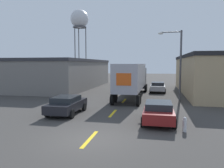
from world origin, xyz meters
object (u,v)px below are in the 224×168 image
(semi_truck, at_px, (133,77))
(fire_hydrant, at_px, (185,124))
(parked_car_right_near, at_px, (158,111))
(parked_car_right_far, at_px, (158,87))
(water_tower, at_px, (80,20))
(street_lamp, at_px, (178,60))
(parked_car_left_near, at_px, (67,104))

(semi_truck, xyz_separation_m, fire_hydrant, (4.32, -12.84, -1.88))
(parked_car_right_near, distance_m, fire_hydrant, 2.29)
(parked_car_right_near, relative_size, fire_hydrant, 5.06)
(parked_car_right_near, height_order, fire_hydrant, parked_car_right_near)
(parked_car_right_far, height_order, water_tower, water_tower)
(parked_car_right_near, bearing_deg, street_lamp, 78.07)
(parked_car_right_far, relative_size, street_lamp, 0.59)
(semi_truck, relative_size, parked_car_right_near, 3.14)
(semi_truck, distance_m, street_lamp, 5.55)
(fire_hydrant, bearing_deg, parked_car_right_near, 129.35)
(street_lamp, bearing_deg, fire_hydrant, -92.56)
(street_lamp, relative_size, fire_hydrant, 8.54)
(parked_car_right_near, relative_size, parked_car_left_near, 1.00)
(street_lamp, bearing_deg, water_tower, 121.35)
(parked_car_left_near, distance_m, water_tower, 56.14)
(parked_car_right_far, distance_m, street_lamp, 7.90)
(parked_car_right_near, xyz_separation_m, parked_car_right_far, (0.00, 15.92, 0.00))
(parked_car_left_near, height_order, street_lamp, street_lamp)
(parked_car_left_near, distance_m, street_lamp, 12.39)
(semi_truck, relative_size, water_tower, 0.65)
(fire_hydrant, bearing_deg, street_lamp, 87.44)
(parked_car_left_near, bearing_deg, water_tower, 108.76)
(parked_car_right_far, xyz_separation_m, water_tower, (-24.09, 35.88, 16.93))
(semi_truck, bearing_deg, parked_car_left_near, -110.95)
(semi_truck, height_order, parked_car_right_far, semi_truck)
(water_tower, relative_size, street_lamp, 2.87)
(semi_truck, xyz_separation_m, street_lamp, (4.81, -1.99, 1.94))
(semi_truck, xyz_separation_m, water_tower, (-21.21, 40.71, 15.36))
(water_tower, height_order, street_lamp, water_tower)
(parked_car_left_near, xyz_separation_m, fire_hydrant, (8.31, -2.86, -0.32))
(parked_car_right_near, bearing_deg, fire_hydrant, -50.65)
(parked_car_right_near, bearing_deg, parked_car_right_far, 90.00)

